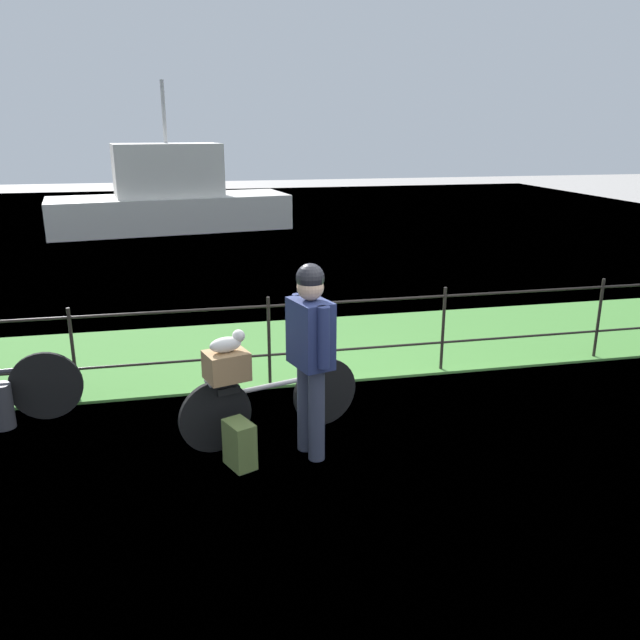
{
  "coord_description": "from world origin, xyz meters",
  "views": [
    {
      "loc": [
        -1.82,
        -4.57,
        2.71
      ],
      "look_at": [
        -0.57,
        1.25,
        0.9
      ],
      "focal_mm": 35.49,
      "sensor_mm": 36.0,
      "label": 1
    }
  ],
  "objects": [
    {
      "name": "ground_plane",
      "position": [
        0.0,
        0.0,
        0.0
      ],
      "size": [
        60.0,
        60.0,
        0.0
      ],
      "primitive_type": "plane",
      "color": "#9E9993"
    },
    {
      "name": "grass_strip",
      "position": [
        0.0,
        2.94,
        0.01
      ],
      "size": [
        27.0,
        2.4,
        0.03
      ],
      "primitive_type": "cube",
      "color": "#478438",
      "rests_on": "ground"
    },
    {
      "name": "harbor_water",
      "position": [
        0.0,
        10.43,
        0.0
      ],
      "size": [
        30.0,
        30.0,
        0.0
      ],
      "primitive_type": "plane",
      "color": "#60849E",
      "rests_on": "ground"
    },
    {
      "name": "iron_fence",
      "position": [
        -0.0,
        1.85,
        0.59
      ],
      "size": [
        18.04,
        0.04,
        1.0
      ],
      "color": "#28231E",
      "rests_on": "ground"
    },
    {
      "name": "bicycle_main",
      "position": [
        -1.15,
        0.64,
        0.35
      ],
      "size": [
        1.67,
        0.55,
        0.65
      ],
      "color": "black",
      "rests_on": "ground"
    },
    {
      "name": "wooden_crate",
      "position": [
        -1.54,
        0.52,
        0.77
      ],
      "size": [
        0.42,
        0.38,
        0.25
      ],
      "primitive_type": "cube",
      "rotation": [
        0.0,
        0.0,
        0.3
      ],
      "color": "#A87F51",
      "rests_on": "bicycle_main"
    },
    {
      "name": "terrier_dog",
      "position": [
        -1.52,
        0.53,
        0.97
      ],
      "size": [
        0.32,
        0.22,
        0.18
      ],
      "color": "silver",
      "rests_on": "wooden_crate"
    },
    {
      "name": "cyclist_person",
      "position": [
        -0.86,
        0.26,
        1.0
      ],
      "size": [
        0.37,
        0.52,
        1.68
      ],
      "color": "#383D51",
      "rests_on": "ground"
    },
    {
      "name": "backpack_on_paving",
      "position": [
        -1.48,
        0.17,
        0.2
      ],
      "size": [
        0.28,
        0.33,
        0.4
      ],
      "primitive_type": "cube",
      "rotation": [
        0.0,
        0.0,
        5.13
      ],
      "color": "olive",
      "rests_on": "ground"
    },
    {
      "name": "mooring_bollard",
      "position": [
        -3.59,
        1.35,
        0.22
      ],
      "size": [
        0.2,
        0.2,
        0.44
      ],
      "primitive_type": "cylinder",
      "color": "#38383D",
      "rests_on": "ground"
    },
    {
      "name": "moored_boat_near",
      "position": [
        -2.17,
        13.43,
        0.83
      ],
      "size": [
        6.63,
        3.05,
        3.91
      ],
      "color": "silver",
      "rests_on": "ground"
    }
  ]
}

